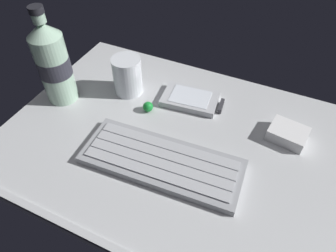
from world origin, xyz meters
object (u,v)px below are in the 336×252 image
water_bottle (53,63)px  charger_block (288,134)px  juice_cup (128,77)px  trackball_mouse (148,107)px  handheld_device (193,100)px  keyboard (162,161)px

water_bottle → charger_block: 48.76cm
juice_cup → charger_block: (35.20, 0.40, -2.71)cm
juice_cup → trackball_mouse: 8.61cm
water_bottle → handheld_device: bearing=21.3°
handheld_device → water_bottle: bearing=-158.7°
keyboard → juice_cup: size_ratio=3.48×
charger_block → trackball_mouse: charger_block is taller
keyboard → water_bottle: (-28.01, 7.54, 8.20)cm
keyboard → charger_block: (19.37, 15.99, 0.39)cm
handheld_device → charger_block: 20.61cm
handheld_device → juice_cup: juice_cup is taller
keyboard → handheld_device: size_ratio=2.22×
handheld_device → trackball_mouse: size_ratio=6.07×
handheld_device → trackball_mouse: 10.06cm
juice_cup → charger_block: 35.30cm
charger_block → trackball_mouse: bearing=-171.0°
handheld_device → trackball_mouse: trackball_mouse is taller
juice_cup → water_bottle: bearing=-146.5°
water_bottle → trackball_mouse: bearing=11.7°
keyboard → handheld_device: 18.07cm
keyboard → water_bottle: water_bottle is taller
trackball_mouse → keyboard: bearing=-52.7°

